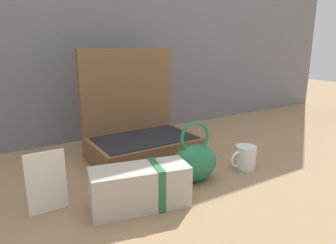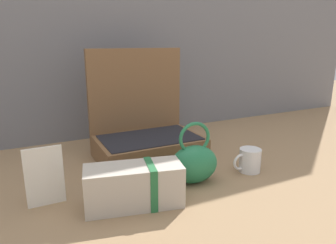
{
  "view_description": "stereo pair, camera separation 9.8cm",
  "coord_description": "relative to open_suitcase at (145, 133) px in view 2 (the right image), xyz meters",
  "views": [
    {
      "loc": [
        -0.49,
        -0.82,
        0.45
      ],
      "look_at": [
        0.02,
        -0.02,
        0.2
      ],
      "focal_mm": 32.86,
      "sensor_mm": 36.0,
      "label": 1
    },
    {
      "loc": [
        -0.4,
        -0.87,
        0.45
      ],
      "look_at": [
        0.02,
        -0.02,
        0.2
      ],
      "focal_mm": 32.86,
      "sensor_mm": 36.0,
      "label": 2
    }
  ],
  "objects": [
    {
      "name": "cream_toiletry_bag",
      "position": [
        -0.17,
        -0.35,
        -0.04
      ],
      "size": [
        0.29,
        0.16,
        0.12
      ],
      "color": "#B2A899",
      "rests_on": "ground_plane"
    },
    {
      "name": "teal_pouch_handbag",
      "position": [
        0.05,
        -0.3,
        -0.03
      ],
      "size": [
        0.17,
        0.11,
        0.21
      ],
      "color": "#237247",
      "rests_on": "ground_plane"
    },
    {
      "name": "info_card_left",
      "position": [
        -0.4,
        -0.24,
        -0.01
      ],
      "size": [
        0.1,
        0.01,
        0.17
      ],
      "primitive_type": "cube",
      "rotation": [
        0.0,
        0.0,
        0.01
      ],
      "color": "silver",
      "rests_on": "ground_plane"
    },
    {
      "name": "open_suitcase",
      "position": [
        0.0,
        0.0,
        0.0
      ],
      "size": [
        0.4,
        0.28,
        0.42
      ],
      "color": "brown",
      "rests_on": "ground_plane"
    },
    {
      "name": "coffee_mug",
      "position": [
        0.27,
        -0.31,
        -0.05
      ],
      "size": [
        0.11,
        0.08,
        0.08
      ],
      "color": "silver",
      "rests_on": "ground_plane"
    },
    {
      "name": "ground_plane",
      "position": [
        -0.04,
        -0.22,
        -0.1
      ],
      "size": [
        6.0,
        6.0,
        0.0
      ],
      "primitive_type": "plane",
      "color": "#8C6D4C"
    }
  ]
}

